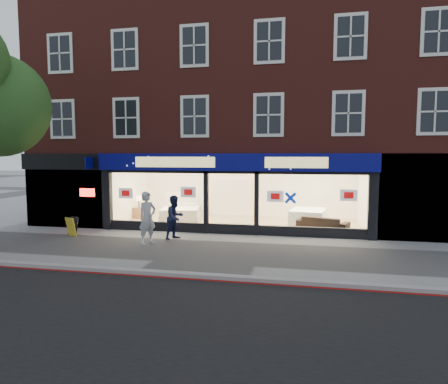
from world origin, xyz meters
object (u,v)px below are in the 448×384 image
(a_board, at_px, (72,226))
(pedestrian_grey, at_px, (147,218))
(pedestrian_blue, at_px, (175,217))
(sofa, at_px, (323,224))
(display_bed, at_px, (181,213))
(mattress_stack, at_px, (308,217))

(a_board, bearing_deg, pedestrian_grey, 10.20)
(pedestrian_grey, xyz_separation_m, pedestrian_blue, (0.70, 1.04, -0.11))
(a_board, height_order, pedestrian_blue, pedestrian_blue)
(pedestrian_grey, bearing_deg, a_board, 111.82)
(sofa, xyz_separation_m, a_board, (-9.85, -2.64, -0.02))
(display_bed, height_order, pedestrian_blue, pedestrian_blue)
(sofa, height_order, pedestrian_grey, pedestrian_grey)
(pedestrian_grey, distance_m, pedestrian_blue, 1.26)
(sofa, distance_m, a_board, 10.20)
(display_bed, bearing_deg, a_board, -140.00)
(mattress_stack, distance_m, sofa, 1.33)
(display_bed, xyz_separation_m, mattress_stack, (6.01, -0.23, 0.01))
(mattress_stack, distance_m, a_board, 10.01)
(display_bed, relative_size, a_board, 3.30)
(display_bed, relative_size, sofa, 1.23)
(sofa, xyz_separation_m, pedestrian_grey, (-6.33, -3.39, 0.56))
(sofa, distance_m, pedestrian_grey, 7.20)
(pedestrian_blue, bearing_deg, display_bed, 41.61)
(display_bed, bearing_deg, sofa, -23.43)
(display_bed, relative_size, pedestrian_blue, 1.50)
(display_bed, distance_m, a_board, 5.20)
(mattress_stack, height_order, pedestrian_grey, pedestrian_grey)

